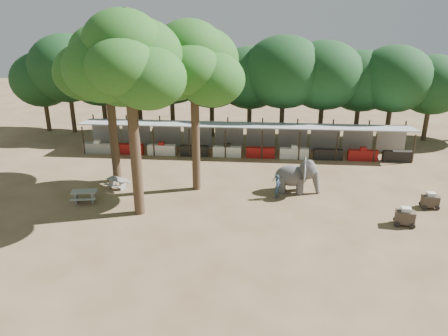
# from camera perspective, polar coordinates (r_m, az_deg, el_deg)

# --- Properties ---
(ground) EXTENTS (100.00, 100.00, 0.00)m
(ground) POSITION_cam_1_polar(r_m,az_deg,el_deg) (25.10, 1.34, -8.43)
(ground) COLOR brown
(ground) RESTS_ON ground
(vendor_stalls) EXTENTS (28.00, 2.99, 2.80)m
(vendor_stalls) POSITION_cam_1_polar(r_m,az_deg,el_deg) (37.39, 2.66, 3.62)
(vendor_stalls) COLOR #999CA0
(vendor_stalls) RESTS_ON ground
(yard_tree_left) EXTENTS (7.10, 6.90, 11.02)m
(yard_tree_left) POSITION_cam_1_polar(r_m,az_deg,el_deg) (31.09, -15.14, 12.66)
(yard_tree_left) COLOR #332316
(yard_tree_left) RESTS_ON ground
(yard_tree_center) EXTENTS (7.10, 6.90, 12.04)m
(yard_tree_center) POSITION_cam_1_polar(r_m,az_deg,el_deg) (25.32, -12.55, 13.43)
(yard_tree_center) COLOR #332316
(yard_tree_center) RESTS_ON ground
(yard_tree_back) EXTENTS (7.10, 6.90, 11.36)m
(yard_tree_back) POSITION_cam_1_polar(r_m,az_deg,el_deg) (28.61, -4.18, 13.33)
(yard_tree_back) COLOR #332316
(yard_tree_back) RESTS_ON ground
(backdrop_trees) EXTENTS (46.46, 5.95, 8.33)m
(backdrop_trees) POSITION_cam_1_polar(r_m,az_deg,el_deg) (41.41, 3.05, 11.48)
(backdrop_trees) COLOR #332316
(backdrop_trees) RESTS_ON ground
(elephant) EXTENTS (3.17, 2.40, 2.39)m
(elephant) POSITION_cam_1_polar(r_m,az_deg,el_deg) (30.13, 9.51, -1.00)
(elephant) COLOR #434141
(elephant) RESTS_ON ground
(handler) EXTENTS (0.58, 0.69, 1.64)m
(handler) POSITION_cam_1_polar(r_m,az_deg,el_deg) (29.18, 7.00, -2.40)
(handler) COLOR #26384C
(handler) RESTS_ON ground
(picnic_table_near) EXTENTS (1.83, 1.70, 0.79)m
(picnic_table_near) POSITION_cam_1_polar(r_m,az_deg,el_deg) (29.91, -17.78, -3.34)
(picnic_table_near) COLOR gray
(picnic_table_near) RESTS_ON ground
(picnic_table_far) EXTENTS (1.81, 1.73, 0.71)m
(picnic_table_far) POSITION_cam_1_polar(r_m,az_deg,el_deg) (31.47, -13.76, -1.79)
(picnic_table_far) COLOR gray
(picnic_table_far) RESTS_ON ground
(cart_front) EXTENTS (1.29, 0.96, 1.15)m
(cart_front) POSITION_cam_1_polar(r_m,az_deg,el_deg) (27.70, 22.58, -5.88)
(cart_front) COLOR #332921
(cart_front) RESTS_ON ground
(cart_back) EXTENTS (1.09, 0.72, 1.06)m
(cart_back) POSITION_cam_1_polar(r_m,az_deg,el_deg) (30.61, 25.34, -3.85)
(cart_back) COLOR #332921
(cart_back) RESTS_ON ground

